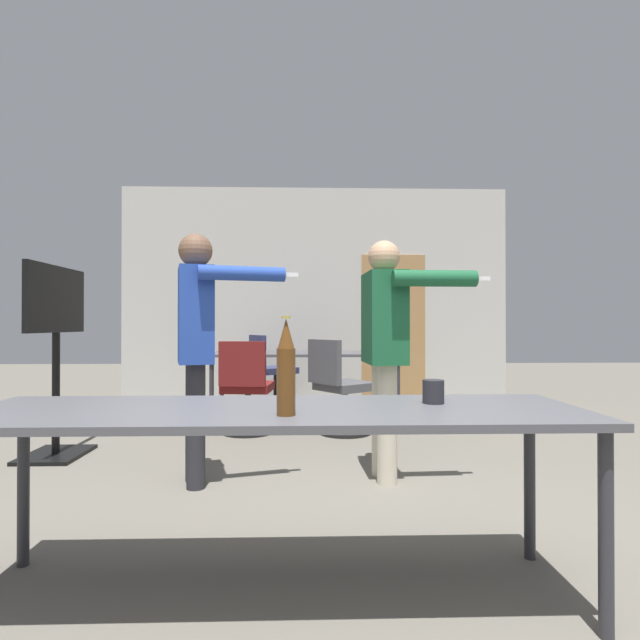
{
  "coord_description": "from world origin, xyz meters",
  "views": [
    {
      "loc": [
        -0.15,
        -1.5,
        1.07
      ],
      "look_at": [
        -0.03,
        2.35,
        1.1
      ],
      "focal_mm": 28.0,
      "sensor_mm": 36.0,
      "label": 1
    }
  ],
  "objects": [
    {
      "name": "conference_table_far",
      "position": [
        -0.15,
        4.28,
        0.68
      ],
      "size": [
        2.15,
        0.8,
        0.74
      ],
      "color": "#4C4C51",
      "rests_on": "ground_plane"
    },
    {
      "name": "beer_bottle",
      "position": [
        -0.22,
        0.3,
        0.91
      ],
      "size": [
        0.07,
        0.07,
        0.36
      ],
      "color": "#563314",
      "rests_on": "conference_table_near"
    },
    {
      "name": "office_chair_far_right",
      "position": [
        0.18,
        3.34,
        0.43
      ],
      "size": [
        0.68,
        0.67,
        0.92
      ],
      "rotation": [
        0.0,
        0.0,
        5.35
      ],
      "color": "black",
      "rests_on": "ground_plane"
    },
    {
      "name": "person_left_plaid",
      "position": [
        0.41,
        1.93,
        0.99
      ],
      "size": [
        0.78,
        0.66,
        1.65
      ],
      "rotation": [
        0.0,
        0.0,
        -1.52
      ],
      "color": "beige",
      "rests_on": "ground_plane"
    },
    {
      "name": "person_right_polo",
      "position": [
        -0.87,
        1.85,
        1.02
      ],
      "size": [
        0.85,
        0.56,
        1.67
      ],
      "rotation": [
        0.0,
        0.0,
        -1.3
      ],
      "color": "#28282D",
      "rests_on": "ground_plane"
    },
    {
      "name": "office_chair_mid_tucked",
      "position": [
        -0.6,
        5.03,
        0.43
      ],
      "size": [
        0.67,
        0.64,
        0.93
      ],
      "rotation": [
        0.0,
        0.0,
        5.2
      ],
      "color": "black",
      "rests_on": "ground_plane"
    },
    {
      "name": "office_chair_far_left",
      "position": [
        -0.72,
        3.36,
        0.42
      ],
      "size": [
        0.52,
        0.57,
        0.91
      ],
      "rotation": [
        0.0,
        0.0,
        6.19
      ],
      "color": "black",
      "rests_on": "ground_plane"
    },
    {
      "name": "drink_cup",
      "position": [
        0.38,
        0.56,
        0.79
      ],
      "size": [
        0.09,
        0.09,
        0.1
      ],
      "color": "#232328",
      "rests_on": "conference_table_near"
    },
    {
      "name": "conference_table_near",
      "position": [
        -0.26,
        0.46,
        0.68
      ],
      "size": [
        2.39,
        0.7,
        0.74
      ],
      "color": "#4C4C51",
      "rests_on": "ground_plane"
    },
    {
      "name": "back_wall",
      "position": [
        0.03,
        5.57,
        1.48
      ],
      "size": [
        5.42,
        0.12,
        2.99
      ],
      "color": "beige",
      "rests_on": "ground_plane"
    },
    {
      "name": "tv_screen",
      "position": [
        -2.16,
        2.59,
        0.91
      ],
      "size": [
        0.44,
        0.91,
        1.54
      ],
      "rotation": [
        0.0,
        0.0,
        1.57
      ],
      "color": "black",
      "rests_on": "ground_plane"
    }
  ]
}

